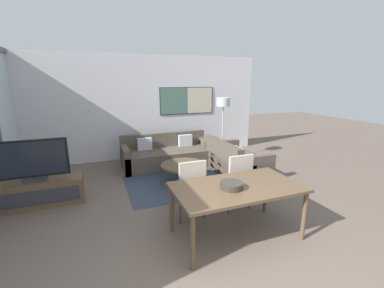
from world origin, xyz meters
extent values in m
cube|color=silver|center=(0.00, 5.34, 1.40)|extent=(6.92, 0.06, 2.80)
cube|color=#2D2D33|center=(1.32, 5.30, 1.55)|extent=(1.62, 0.01, 0.77)
cube|color=#4C7060|center=(0.93, 5.30, 1.55)|extent=(0.77, 0.02, 0.73)
cube|color=beige|center=(1.71, 5.30, 1.55)|extent=(0.77, 0.02, 0.73)
cube|color=#333D4C|center=(0.45, 3.12, 0.00)|extent=(2.39, 1.66, 0.01)
cube|color=brown|center=(-2.25, 3.08, 0.23)|extent=(1.48, 0.42, 0.46)
cube|color=#2D2D33|center=(-2.25, 2.87, 0.23)|extent=(1.36, 0.01, 0.25)
cube|color=#2D2D33|center=(-2.25, 3.08, 0.48)|extent=(0.36, 0.20, 0.05)
cube|color=#2D2D33|center=(-2.25, 3.08, 0.55)|extent=(0.06, 0.03, 0.08)
cube|color=black|center=(-2.25, 3.08, 0.85)|extent=(1.11, 0.04, 0.65)
cube|color=black|center=(-2.25, 3.06, 0.85)|extent=(1.03, 0.01, 0.58)
cube|color=#51473D|center=(0.45, 4.33, 0.21)|extent=(2.25, 0.95, 0.42)
cube|color=#51473D|center=(0.45, 4.72, 0.39)|extent=(2.25, 0.16, 0.79)
cube|color=#51473D|center=(-0.61, 4.33, 0.30)|extent=(0.14, 0.95, 0.60)
cube|color=#51473D|center=(1.50, 4.33, 0.30)|extent=(0.14, 0.95, 0.60)
cube|color=#B2B7C1|center=(-0.09, 4.54, 0.57)|extent=(0.36, 0.12, 0.30)
cube|color=#B2B7C1|center=(0.99, 4.54, 0.57)|extent=(0.36, 0.12, 0.30)
cube|color=#51473D|center=(1.83, 3.29, 0.21)|extent=(0.95, 1.62, 0.42)
cube|color=#51473D|center=(1.43, 3.29, 0.39)|extent=(0.16, 1.62, 0.79)
cube|color=#51473D|center=(1.83, 2.56, 0.30)|extent=(0.95, 0.14, 0.60)
cube|color=#51473D|center=(1.83, 4.03, 0.30)|extent=(0.95, 0.14, 0.60)
cube|color=#B2B7C1|center=(1.61, 2.93, 0.57)|extent=(0.12, 0.36, 0.30)
cylinder|color=brown|center=(0.45, 3.12, 0.01)|extent=(0.43, 0.43, 0.03)
cylinder|color=brown|center=(0.45, 3.12, 0.19)|extent=(0.17, 0.17, 0.38)
cylinder|color=brown|center=(0.45, 3.12, 0.40)|extent=(0.96, 0.96, 0.04)
cube|color=brown|center=(0.49, 1.06, 0.73)|extent=(1.73, 0.96, 0.04)
cylinder|color=brown|center=(-0.31, 0.65, 0.35)|extent=(0.06, 0.06, 0.71)
cylinder|color=brown|center=(1.30, 0.65, 0.35)|extent=(0.06, 0.06, 0.71)
cylinder|color=brown|center=(-0.31, 1.48, 0.35)|extent=(0.06, 0.06, 0.71)
cylinder|color=brown|center=(1.30, 1.48, 0.35)|extent=(0.06, 0.06, 0.71)
cube|color=#B2A899|center=(0.07, 1.84, 0.42)|extent=(0.46, 0.46, 0.06)
cube|color=#B2A899|center=(0.07, 1.63, 0.71)|extent=(0.42, 0.05, 0.51)
cylinder|color=brown|center=(-0.13, 1.64, 0.20)|extent=(0.04, 0.04, 0.39)
cylinder|color=brown|center=(0.27, 1.64, 0.20)|extent=(0.04, 0.04, 0.39)
cylinder|color=brown|center=(-0.13, 2.04, 0.20)|extent=(0.04, 0.04, 0.39)
cylinder|color=brown|center=(0.27, 2.04, 0.20)|extent=(0.04, 0.04, 0.39)
cube|color=#B2A899|center=(0.91, 1.86, 0.42)|extent=(0.46, 0.46, 0.06)
cube|color=#B2A899|center=(0.91, 1.65, 0.71)|extent=(0.42, 0.05, 0.51)
cylinder|color=brown|center=(0.71, 1.66, 0.20)|extent=(0.04, 0.04, 0.39)
cylinder|color=brown|center=(1.11, 1.66, 0.20)|extent=(0.04, 0.04, 0.39)
cylinder|color=brown|center=(0.71, 2.06, 0.20)|extent=(0.04, 0.04, 0.39)
cylinder|color=brown|center=(1.11, 2.06, 0.20)|extent=(0.04, 0.04, 0.39)
cylinder|color=#332D28|center=(0.38, 1.02, 0.79)|extent=(0.30, 0.30, 0.08)
torus|color=#332D28|center=(0.38, 1.02, 0.82)|extent=(0.30, 0.30, 0.02)
cylinder|color=#2D2D33|center=(1.95, 4.27, 0.01)|extent=(0.28, 0.28, 0.02)
cylinder|color=#B7B7BC|center=(1.95, 4.27, 0.75)|extent=(0.03, 0.03, 1.44)
cylinder|color=#B2B7C1|center=(1.95, 4.27, 1.58)|extent=(0.35, 0.35, 0.22)
camera|label=1|loc=(-1.23, -1.71, 2.14)|focal=24.00mm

